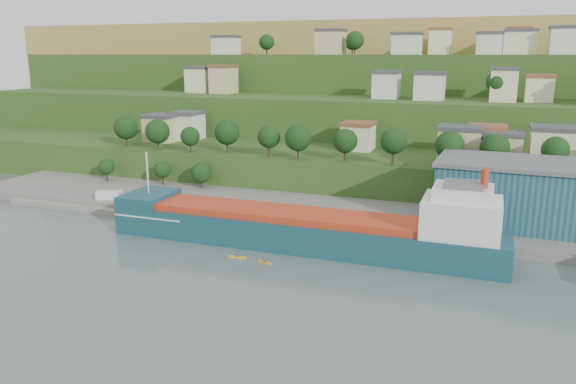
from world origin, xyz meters
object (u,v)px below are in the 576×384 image
at_px(cargo_ship_near, 312,231).
at_px(kayak_orange, 265,261).
at_px(warehouse, 517,192).
at_px(caravan, 109,197).

relative_size(cargo_ship_near, kayak_orange, 25.20).
relative_size(warehouse, caravan, 5.48).
distance_m(warehouse, caravan, 90.01).
bearing_deg(kayak_orange, caravan, 176.90).
height_order(cargo_ship_near, warehouse, cargo_ship_near).
bearing_deg(cargo_ship_near, warehouse, 32.06).
relative_size(caravan, kayak_orange, 1.96).
height_order(caravan, kayak_orange, caravan).
distance_m(caravan, kayak_orange, 52.70).
height_order(warehouse, kayak_orange, warehouse).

